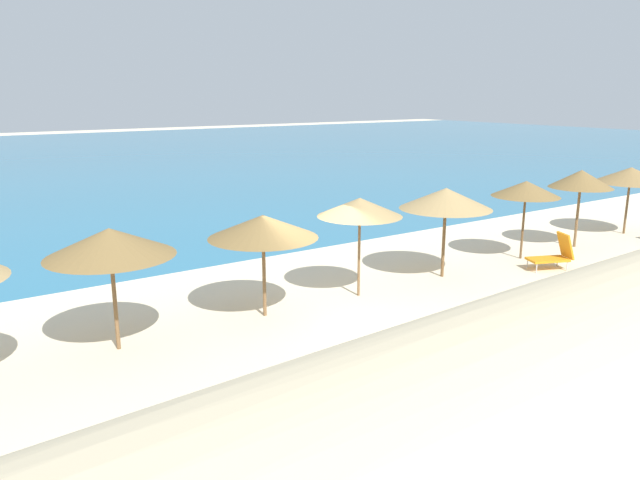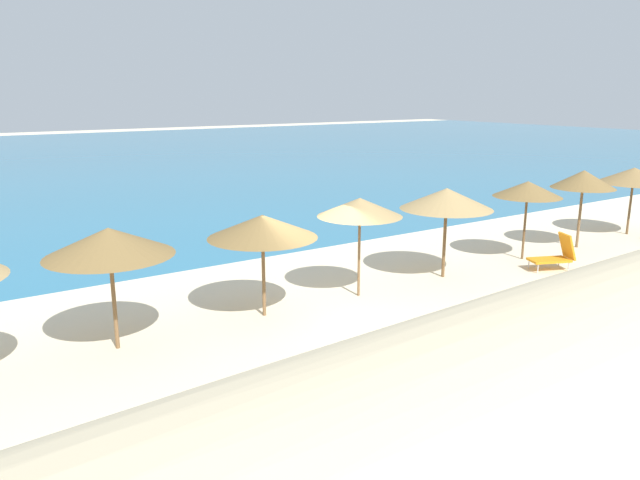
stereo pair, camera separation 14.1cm
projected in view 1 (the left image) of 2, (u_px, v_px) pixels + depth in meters
ground_plane at (319, 313)px, 15.02m from camera, size 160.00×160.00×0.00m
sea_water at (32, 163)px, 46.86m from camera, size 160.00×68.80×0.01m
beach_umbrella_3 at (110, 242)px, 12.35m from camera, size 2.66×2.66×2.65m
beach_umbrella_4 at (263, 227)px, 14.31m from camera, size 2.64×2.64×2.52m
beach_umbrella_5 at (360, 207)px, 15.72m from camera, size 2.24×2.24×2.67m
beach_umbrella_6 at (446, 199)px, 17.42m from camera, size 2.69×2.69×2.66m
beach_umbrella_7 at (526, 189)px, 19.38m from camera, size 2.17×2.17×2.57m
beach_umbrella_8 at (581, 179)px, 20.86m from camera, size 2.16×2.16×2.73m
beach_umbrella_9 at (631, 175)px, 22.90m from camera, size 2.63×2.63×2.58m
lounge_chair_1 at (554, 254)px, 18.62m from camera, size 1.46×1.08×1.13m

